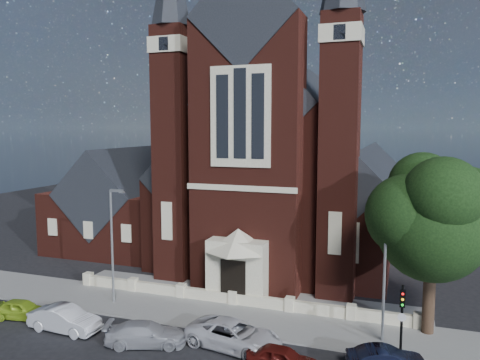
{
  "coord_description": "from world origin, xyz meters",
  "views": [
    {
      "loc": [
        10.74,
        -22.85,
        12.25
      ],
      "look_at": [
        -1.43,
        12.0,
        8.1
      ],
      "focal_mm": 35.0,
      "sensor_mm": 36.0,
      "label": 1
    }
  ],
  "objects_px": {
    "street_lamp_left": "(113,239)",
    "car_dark_red": "(282,359)",
    "church": "(289,168)",
    "car_silver_b": "(146,334)",
    "traffic_signal": "(402,311)",
    "car_lime_van": "(21,309)",
    "car_white_suv": "(234,335)",
    "car_silver_a": "(65,319)",
    "parish_hall": "(126,208)",
    "street_lamp_right": "(386,264)",
    "street_tree": "(435,220)"
  },
  "relations": [
    {
      "from": "car_white_suv",
      "to": "car_dark_red",
      "type": "distance_m",
      "value": 3.47
    },
    {
      "from": "traffic_signal",
      "to": "street_lamp_left",
      "type": "bearing_deg",
      "value": 175.24
    },
    {
      "from": "street_lamp_right",
      "to": "car_silver_b",
      "type": "relative_size",
      "value": 1.77
    },
    {
      "from": "street_lamp_left",
      "to": "street_lamp_right",
      "type": "height_order",
      "value": "same"
    },
    {
      "from": "church",
      "to": "car_silver_a",
      "type": "bearing_deg",
      "value": -109.04
    },
    {
      "from": "car_dark_red",
      "to": "street_lamp_left",
      "type": "bearing_deg",
      "value": 72.85
    },
    {
      "from": "church",
      "to": "traffic_signal",
      "type": "distance_m",
      "value": 23.94
    },
    {
      "from": "church",
      "to": "car_lime_van",
      "type": "distance_m",
      "value": 27.17
    },
    {
      "from": "street_lamp_left",
      "to": "car_dark_red",
      "type": "relative_size",
      "value": 2.21
    },
    {
      "from": "street_lamp_right",
      "to": "car_lime_van",
      "type": "relative_size",
      "value": 2.2
    },
    {
      "from": "street_tree",
      "to": "street_lamp_right",
      "type": "xyz_separation_m",
      "value": [
        -2.51,
        -1.71,
        -2.36
      ]
    },
    {
      "from": "car_silver_a",
      "to": "street_lamp_left",
      "type": "bearing_deg",
      "value": -0.89
    },
    {
      "from": "church",
      "to": "car_white_suv",
      "type": "xyz_separation_m",
      "value": [
        2.21,
        -22.39,
        -7.42
      ]
    },
    {
      "from": "street_lamp_left",
      "to": "traffic_signal",
      "type": "xyz_separation_m",
      "value": [
        18.91,
        -1.57,
        -2.02
      ]
    },
    {
      "from": "car_silver_a",
      "to": "car_white_suv",
      "type": "distance_m",
      "value": 10.48
    },
    {
      "from": "parish_hall",
      "to": "car_lime_van",
      "type": "xyz_separation_m",
      "value": [
        3.91,
        -18.18,
        -3.38
      ]
    },
    {
      "from": "car_dark_red",
      "to": "church",
      "type": "bearing_deg",
      "value": 15.88
    },
    {
      "from": "street_lamp_left",
      "to": "traffic_signal",
      "type": "distance_m",
      "value": 19.08
    },
    {
      "from": "car_silver_a",
      "to": "car_dark_red",
      "type": "xyz_separation_m",
      "value": [
        13.53,
        -0.16,
        -0.13
      ]
    },
    {
      "from": "car_silver_b",
      "to": "car_dark_red",
      "type": "xyz_separation_m",
      "value": [
        7.95,
        -0.15,
        -0.04
      ]
    },
    {
      "from": "street_lamp_left",
      "to": "traffic_signal",
      "type": "bearing_deg",
      "value": -4.76
    },
    {
      "from": "street_tree",
      "to": "car_lime_van",
      "type": "bearing_deg",
      "value": -166.57
    },
    {
      "from": "parish_hall",
      "to": "car_silver_a",
      "type": "distance_m",
      "value": 20.59
    },
    {
      "from": "church",
      "to": "parish_hall",
      "type": "xyz_separation_m",
      "value": [
        -16.0,
        -4.94,
        -4.17
      ]
    },
    {
      "from": "car_lime_van",
      "to": "car_white_suv",
      "type": "relative_size",
      "value": 0.67
    },
    {
      "from": "church",
      "to": "street_lamp_left",
      "type": "distance_m",
      "value": 20.84
    },
    {
      "from": "car_lime_van",
      "to": "car_silver_b",
      "type": "distance_m",
      "value": 9.51
    },
    {
      "from": "street_lamp_left",
      "to": "car_white_suv",
      "type": "relative_size",
      "value": 1.48
    },
    {
      "from": "car_white_suv",
      "to": "street_tree",
      "type": "bearing_deg",
      "value": -53.7
    },
    {
      "from": "church",
      "to": "street_tree",
      "type": "height_order",
      "value": "church"
    },
    {
      "from": "street_lamp_right",
      "to": "car_silver_b",
      "type": "xyz_separation_m",
      "value": [
        -12.69,
        -4.78,
        -3.94
      ]
    },
    {
      "from": "traffic_signal",
      "to": "car_lime_van",
      "type": "xyz_separation_m",
      "value": [
        -23.09,
        -2.61,
        -1.96
      ]
    },
    {
      "from": "street_tree",
      "to": "car_silver_a",
      "type": "height_order",
      "value": "street_tree"
    },
    {
      "from": "church",
      "to": "car_white_suv",
      "type": "height_order",
      "value": "church"
    },
    {
      "from": "car_lime_van",
      "to": "church",
      "type": "bearing_deg",
      "value": -37.05
    },
    {
      "from": "street_tree",
      "to": "car_silver_b",
      "type": "relative_size",
      "value": 2.35
    },
    {
      "from": "car_silver_b",
      "to": "traffic_signal",
      "type": "bearing_deg",
      "value": -96.06
    },
    {
      "from": "car_lime_van",
      "to": "parish_hall",
      "type": "bearing_deg",
      "value": 2.69
    },
    {
      "from": "car_silver_a",
      "to": "traffic_signal",
      "type": "bearing_deg",
      "value": -78.15
    },
    {
      "from": "parish_hall",
      "to": "car_lime_van",
      "type": "relative_size",
      "value": 3.32
    },
    {
      "from": "church",
      "to": "car_silver_b",
      "type": "bearing_deg",
      "value": -96.25
    },
    {
      "from": "street_lamp_left",
      "to": "car_dark_red",
      "type": "xyz_separation_m",
      "value": [
        13.26,
        -4.93,
        -3.97
      ]
    },
    {
      "from": "church",
      "to": "car_dark_red",
      "type": "height_order",
      "value": "church"
    },
    {
      "from": "street_tree",
      "to": "car_white_suv",
      "type": "distance_m",
      "value": 13.15
    },
    {
      "from": "church",
      "to": "street_lamp_left",
      "type": "bearing_deg",
      "value": -112.66
    },
    {
      "from": "parish_hall",
      "to": "street_tree",
      "type": "height_order",
      "value": "street_tree"
    },
    {
      "from": "street_lamp_left",
      "to": "car_lime_van",
      "type": "relative_size",
      "value": 2.2
    },
    {
      "from": "street_lamp_right",
      "to": "car_white_suv",
      "type": "distance_m",
      "value": 9.42
    },
    {
      "from": "church",
      "to": "street_lamp_left",
      "type": "relative_size",
      "value": 4.31
    },
    {
      "from": "street_lamp_right",
      "to": "car_dark_red",
      "type": "xyz_separation_m",
      "value": [
        -4.74,
        -4.93,
        -3.97
      ]
    }
  ]
}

